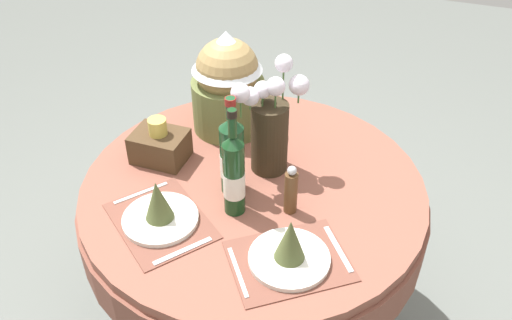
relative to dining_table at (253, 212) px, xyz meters
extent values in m
cylinder|color=brown|center=(0.00, 0.00, 0.11)|extent=(1.18, 1.18, 0.04)
cylinder|color=brown|center=(0.00, 0.00, 0.02)|extent=(1.20, 1.20, 0.15)
cylinder|color=black|center=(0.00, 0.00, -0.26)|extent=(0.12, 0.12, 0.71)
cylinder|color=black|center=(0.00, 0.00, -0.63)|extent=(0.61, 0.61, 0.03)
cube|color=brown|center=(-0.21, -0.27, 0.13)|extent=(0.43, 0.41, 0.00)
cylinder|color=silver|center=(-0.21, -0.27, 0.14)|extent=(0.24, 0.24, 0.02)
cone|color=#4C562D|center=(-0.21, -0.27, 0.22)|extent=(0.09, 0.09, 0.14)
cube|color=silver|center=(-0.33, -0.18, 0.14)|extent=(0.13, 0.16, 0.00)
cube|color=silver|center=(-0.09, -0.37, 0.14)|extent=(0.13, 0.16, 0.00)
cube|color=brown|center=(0.22, -0.30, 0.13)|extent=(0.43, 0.41, 0.00)
cylinder|color=silver|center=(0.22, -0.30, 0.14)|extent=(0.24, 0.24, 0.02)
cone|color=#4C562D|center=(0.22, -0.30, 0.22)|extent=(0.09, 0.09, 0.14)
cube|color=silver|center=(0.09, -0.39, 0.14)|extent=(0.12, 0.16, 0.00)
cube|color=silver|center=(0.34, -0.20, 0.14)|extent=(0.13, 0.16, 0.00)
cylinder|color=#332819|center=(0.02, 0.10, 0.26)|extent=(0.13, 0.13, 0.26)
sphere|color=silver|center=(0.11, 0.15, 0.46)|extent=(0.07, 0.07, 0.07)
cylinder|color=#4C7038|center=(0.11, 0.15, 0.41)|extent=(0.01, 0.01, 0.04)
sphere|color=silver|center=(0.05, 0.15, 0.52)|extent=(0.06, 0.06, 0.06)
cylinder|color=#4C7038|center=(0.05, 0.15, 0.45)|extent=(0.01, 0.01, 0.11)
sphere|color=silver|center=(0.04, 0.09, 0.47)|extent=(0.06, 0.06, 0.06)
cylinder|color=#4C7038|center=(0.04, 0.09, 0.42)|extent=(0.01, 0.01, 0.06)
sphere|color=silver|center=(0.00, 0.09, 0.45)|extent=(0.06, 0.06, 0.06)
cylinder|color=#4C7038|center=(0.00, 0.09, 0.41)|extent=(0.01, 0.01, 0.04)
sphere|color=silver|center=(-0.01, 0.12, 0.43)|extent=(0.05, 0.05, 0.05)
cylinder|color=#4C7038|center=(-0.01, 0.12, 0.40)|extent=(0.01, 0.01, 0.03)
sphere|color=silver|center=(-0.04, 0.01, 0.48)|extent=(0.06, 0.06, 0.06)
cylinder|color=#4C7038|center=(-0.04, 0.01, 0.42)|extent=(0.01, 0.01, 0.07)
sphere|color=silver|center=(-0.03, 0.06, 0.44)|extent=(0.06, 0.06, 0.06)
cylinder|color=#4C7038|center=(-0.03, 0.06, 0.40)|extent=(0.01, 0.01, 0.03)
cylinder|color=#143819|center=(-0.01, -0.14, 0.26)|extent=(0.07, 0.07, 0.26)
cylinder|color=silver|center=(-0.01, -0.14, 0.24)|extent=(0.07, 0.07, 0.09)
cone|color=#143819|center=(-0.01, -0.14, 0.41)|extent=(0.07, 0.07, 0.03)
cylinder|color=#143819|center=(-0.01, -0.14, 0.47)|extent=(0.03, 0.03, 0.09)
cylinder|color=black|center=(-0.01, -0.14, 0.50)|extent=(0.03, 0.03, 0.02)
cylinder|color=#194223|center=(-0.05, -0.05, 0.26)|extent=(0.08, 0.08, 0.25)
cylinder|color=silver|center=(-0.05, -0.05, 0.24)|extent=(0.08, 0.08, 0.08)
cone|color=#194223|center=(-0.05, -0.05, 0.40)|extent=(0.08, 0.08, 0.04)
cylinder|color=#194223|center=(-0.05, -0.05, 0.45)|extent=(0.03, 0.03, 0.07)
cylinder|color=maroon|center=(-0.05, -0.05, 0.48)|extent=(0.03, 0.03, 0.02)
cylinder|color=brown|center=(0.16, -0.09, 0.21)|extent=(0.04, 0.04, 0.15)
sphere|color=#B7B7BC|center=(0.16, -0.09, 0.30)|extent=(0.03, 0.03, 0.03)
cylinder|color=olive|center=(-0.21, 0.30, 0.23)|extent=(0.27, 0.27, 0.20)
sphere|color=#9E7F4C|center=(-0.21, 0.30, 0.38)|extent=(0.23, 0.23, 0.23)
cone|color=silver|center=(-0.21, 0.30, 0.46)|extent=(0.26, 0.26, 0.15)
cube|color=#47331E|center=(-0.36, 0.02, 0.19)|extent=(0.19, 0.14, 0.11)
cylinder|color=gold|center=(-0.36, 0.02, 0.27)|extent=(0.06, 0.06, 0.06)
camera|label=1|loc=(0.50, -1.36, 1.35)|focal=38.82mm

